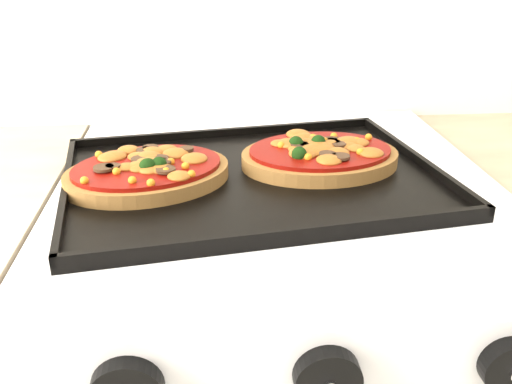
{
  "coord_description": "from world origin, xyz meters",
  "views": [
    {
      "loc": [
        -0.09,
        0.98,
        1.21
      ],
      "look_at": [
        -0.03,
        1.63,
        0.92
      ],
      "focal_mm": 40.0,
      "sensor_mm": 36.0,
      "label": 1
    }
  ],
  "objects": [
    {
      "name": "control_panel",
      "position": [
        0.01,
        1.39,
        0.85
      ],
      "size": [
        0.6,
        0.02,
        0.09
      ],
      "primitive_type": "cube",
      "color": "silver",
      "rests_on": "stove"
    },
    {
      "name": "knob_center",
      "position": [
        0.01,
        1.37,
        0.85
      ],
      "size": [
        0.06,
        0.02,
        0.06
      ],
      "primitive_type": "cylinder",
      "rotation": [
        1.57,
        0.0,
        0.0
      ],
      "color": "black",
      "rests_on": "control_panel"
    },
    {
      "name": "knob_right",
      "position": [
        0.18,
        1.37,
        0.85
      ],
      "size": [
        0.06,
        0.02,
        0.06
      ],
      "primitive_type": "cylinder",
      "rotation": [
        1.57,
        0.0,
        0.0
      ],
      "color": "black",
      "rests_on": "control_panel"
    },
    {
      "name": "baking_tray",
      "position": [
        -0.03,
        1.68,
        0.92
      ],
      "size": [
        0.53,
        0.42,
        0.02
      ],
      "primitive_type": "cube",
      "rotation": [
        0.0,
        0.0,
        0.14
      ],
      "color": "black",
      "rests_on": "stove"
    },
    {
      "name": "pizza_left",
      "position": [
        -0.16,
        1.68,
        0.94
      ],
      "size": [
        0.26,
        0.22,
        0.03
      ],
      "primitive_type": null,
      "rotation": [
        0.0,
        0.0,
        0.33
      ],
      "color": "brown",
      "rests_on": "baking_tray"
    },
    {
      "name": "pizza_right",
      "position": [
        0.07,
        1.71,
        0.94
      ],
      "size": [
        0.23,
        0.18,
        0.03
      ],
      "primitive_type": null,
      "rotation": [
        0.0,
        0.0,
        0.08
      ],
      "color": "brown",
      "rests_on": "baking_tray"
    }
  ]
}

